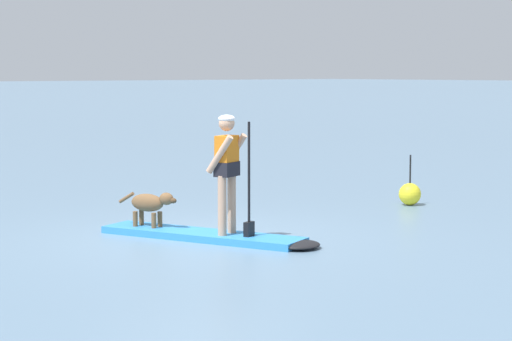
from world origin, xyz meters
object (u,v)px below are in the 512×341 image
Objects in this scene: dog at (150,204)px; marker_buoy at (410,194)px; paddleboard at (216,236)px; person_paddler at (228,165)px.

marker_buoy is (0.50, 5.13, -0.24)m from dog.
paddleboard is at bearing 21.20° from dog.
marker_buoy reaches higher than dog.
person_paddler is 4.79m from marker_buoy.
paddleboard is at bearing -83.59° from marker_buoy.
dog is at bearing -158.80° from paddleboard.
person_paddler is at bearing 21.20° from paddleboard.
marker_buoy is at bearing 98.82° from person_paddler.
dog is at bearing -95.56° from marker_buoy.
person_paddler reaches higher than dog.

